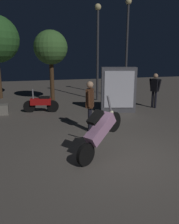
{
  "coord_description": "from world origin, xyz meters",
  "views": [
    {
      "loc": [
        -2.33,
        -4.98,
        2.61
      ],
      "look_at": [
        -0.55,
        1.18,
        1.0
      ],
      "focal_mm": 36.16,
      "sensor_mm": 36.0,
      "label": 1
    }
  ],
  "objects_px": {
    "streetlamp_near": "(127,38)",
    "person_bystander_far": "(155,87)",
    "motorcycle_pink_foreground": "(100,131)",
    "streetlamp_far": "(98,42)",
    "kiosk_billboard": "(118,90)",
    "person_rider_beside": "(90,102)",
    "motorcycle_red_parked_left": "(41,103)"
  },
  "relations": [
    {
      "from": "streetlamp_near",
      "to": "person_bystander_far",
      "type": "bearing_deg",
      "value": -84.46
    },
    {
      "from": "motorcycle_pink_foreground",
      "to": "person_bystander_far",
      "type": "bearing_deg",
      "value": 14.71
    },
    {
      "from": "motorcycle_pink_foreground",
      "to": "streetlamp_far",
      "type": "relative_size",
      "value": 0.3
    },
    {
      "from": "motorcycle_pink_foreground",
      "to": "kiosk_billboard",
      "type": "height_order",
      "value": "kiosk_billboard"
    },
    {
      "from": "person_rider_beside",
      "to": "motorcycle_pink_foreground",
      "type": "bearing_deg",
      "value": 105.72
    },
    {
      "from": "motorcycle_red_parked_left",
      "to": "streetlamp_far",
      "type": "xyz_separation_m",
      "value": [
        3.49,
        2.17,
        2.95
      ]
    },
    {
      "from": "motorcycle_red_parked_left",
      "to": "person_bystander_far",
      "type": "xyz_separation_m",
      "value": [
        5.62,
        -0.64,
        0.61
      ]
    },
    {
      "from": "kiosk_billboard",
      "to": "person_rider_beside",
      "type": "bearing_deg",
      "value": 64.33
    },
    {
      "from": "motorcycle_red_parked_left",
      "to": "person_bystander_far",
      "type": "bearing_deg",
      "value": -173.17
    },
    {
      "from": "streetlamp_near",
      "to": "streetlamp_far",
      "type": "bearing_deg",
      "value": -177.91
    },
    {
      "from": "streetlamp_near",
      "to": "streetlamp_far",
      "type": "distance_m",
      "value": 1.87
    },
    {
      "from": "motorcycle_red_parked_left",
      "to": "streetlamp_near",
      "type": "height_order",
      "value": "streetlamp_near"
    },
    {
      "from": "motorcycle_pink_foreground",
      "to": "streetlamp_far",
      "type": "bearing_deg",
      "value": 40.6
    },
    {
      "from": "motorcycle_red_parked_left",
      "to": "person_bystander_far",
      "type": "height_order",
      "value": "person_bystander_far"
    },
    {
      "from": "motorcycle_red_parked_left",
      "to": "streetlamp_far",
      "type": "height_order",
      "value": "streetlamp_far"
    },
    {
      "from": "motorcycle_red_parked_left",
      "to": "person_rider_beside",
      "type": "height_order",
      "value": "person_rider_beside"
    },
    {
      "from": "motorcycle_pink_foreground",
      "to": "person_bystander_far",
      "type": "distance_m",
      "value": 6.61
    },
    {
      "from": "streetlamp_far",
      "to": "streetlamp_near",
      "type": "bearing_deg",
      "value": 2.09
    },
    {
      "from": "motorcycle_red_parked_left",
      "to": "kiosk_billboard",
      "type": "distance_m",
      "value": 3.69
    },
    {
      "from": "motorcycle_pink_foreground",
      "to": "streetlamp_far",
      "type": "height_order",
      "value": "streetlamp_far"
    },
    {
      "from": "person_bystander_far",
      "to": "streetlamp_far",
      "type": "distance_m",
      "value": 4.24
    },
    {
      "from": "motorcycle_red_parked_left",
      "to": "kiosk_billboard",
      "type": "relative_size",
      "value": 0.78
    },
    {
      "from": "motorcycle_red_parked_left",
      "to": "person_rider_beside",
      "type": "bearing_deg",
      "value": 127.26
    },
    {
      "from": "motorcycle_red_parked_left",
      "to": "streetlamp_far",
      "type": "relative_size",
      "value": 0.3
    },
    {
      "from": "streetlamp_far",
      "to": "kiosk_billboard",
      "type": "height_order",
      "value": "streetlamp_far"
    },
    {
      "from": "person_bystander_far",
      "to": "streetlamp_far",
      "type": "bearing_deg",
      "value": -82.86
    },
    {
      "from": "motorcycle_pink_foreground",
      "to": "motorcycle_red_parked_left",
      "type": "xyz_separation_m",
      "value": [
        -1.09,
        5.44,
        -0.31
      ]
    },
    {
      "from": "motorcycle_pink_foreground",
      "to": "streetlamp_far",
      "type": "distance_m",
      "value": 8.41
    },
    {
      "from": "motorcycle_pink_foreground",
      "to": "motorcycle_red_parked_left",
      "type": "height_order",
      "value": "motorcycle_pink_foreground"
    },
    {
      "from": "person_rider_beside",
      "to": "motorcycle_red_parked_left",
      "type": "bearing_deg",
      "value": -41.04
    },
    {
      "from": "person_rider_beside",
      "to": "streetlamp_far",
      "type": "xyz_separation_m",
      "value": [
        2.04,
        5.44,
        2.32
      ]
    },
    {
      "from": "motorcycle_red_parked_left",
      "to": "streetlamp_far",
      "type": "distance_m",
      "value": 5.06
    }
  ]
}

